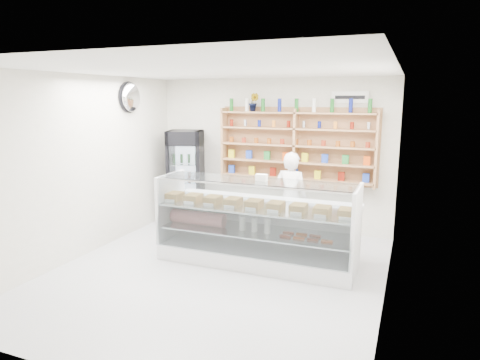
% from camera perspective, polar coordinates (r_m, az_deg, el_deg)
% --- Properties ---
extents(room, '(5.00, 5.00, 5.00)m').
position_cam_1_polar(room, '(5.78, -3.37, 0.49)').
color(room, silver).
rests_on(room, ground).
extents(display_counter, '(2.94, 0.88, 1.28)m').
position_cam_1_polar(display_counter, '(6.44, 2.15, -8.04)').
color(display_counter, white).
rests_on(display_counter, floor).
extents(shop_worker, '(0.61, 0.43, 1.57)m').
position_cam_1_polar(shop_worker, '(7.21, 6.76, -2.45)').
color(shop_worker, silver).
rests_on(shop_worker, floor).
extents(drinks_cooler, '(0.82, 0.81, 1.82)m').
position_cam_1_polar(drinks_cooler, '(8.48, -7.22, 0.44)').
color(drinks_cooler, black).
rests_on(drinks_cooler, floor).
extents(wall_shelving, '(2.84, 0.28, 1.33)m').
position_cam_1_polar(wall_shelving, '(7.77, 7.42, 4.55)').
color(wall_shelving, '#AE8252').
rests_on(wall_shelving, back_wall).
extents(potted_plant, '(0.18, 0.15, 0.33)m').
position_cam_1_polar(potted_plant, '(7.96, 1.85, 10.32)').
color(potted_plant, '#1E6626').
rests_on(potted_plant, wall_shelving).
extents(security_mirror, '(0.15, 0.50, 0.50)m').
position_cam_1_polar(security_mirror, '(7.84, -14.30, 10.64)').
color(security_mirror, silver).
rests_on(security_mirror, left_wall).
extents(wall_sign, '(0.62, 0.03, 0.20)m').
position_cam_1_polar(wall_sign, '(7.68, 14.45, 10.63)').
color(wall_sign, white).
rests_on(wall_sign, back_wall).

